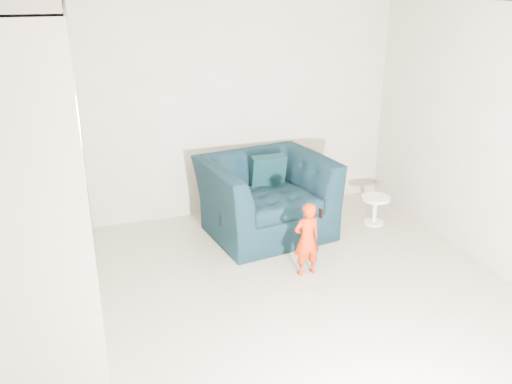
{
  "coord_description": "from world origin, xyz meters",
  "views": [
    {
      "loc": [
        -1.5,
        -3.71,
        2.88
      ],
      "look_at": [
        0.15,
        1.2,
        0.85
      ],
      "focal_mm": 38.0,
      "sensor_mm": 36.0,
      "label": 1
    }
  ],
  "objects_px": {
    "toddler": "(307,239)",
    "staircase": "(27,240)",
    "side_table": "(375,205)",
    "armchair": "(266,197)"
  },
  "relations": [
    {
      "from": "side_table",
      "to": "staircase",
      "type": "height_order",
      "value": "staircase"
    },
    {
      "from": "toddler",
      "to": "side_table",
      "type": "relative_size",
      "value": 2.21
    },
    {
      "from": "toddler",
      "to": "armchair",
      "type": "bearing_deg",
      "value": -91.3
    },
    {
      "from": "toddler",
      "to": "staircase",
      "type": "bearing_deg",
      "value": 2.53
    },
    {
      "from": "side_table",
      "to": "staircase",
      "type": "relative_size",
      "value": 0.1
    },
    {
      "from": "toddler",
      "to": "staircase",
      "type": "height_order",
      "value": "staircase"
    },
    {
      "from": "armchair",
      "to": "staircase",
      "type": "xyz_separation_m",
      "value": [
        -2.53,
        -1.4,
        0.48
      ]
    },
    {
      "from": "armchair",
      "to": "side_table",
      "type": "distance_m",
      "value": 1.41
    },
    {
      "from": "armchair",
      "to": "toddler",
      "type": "bearing_deg",
      "value": -95.37
    },
    {
      "from": "side_table",
      "to": "toddler",
      "type": "bearing_deg",
      "value": -146.24
    }
  ]
}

